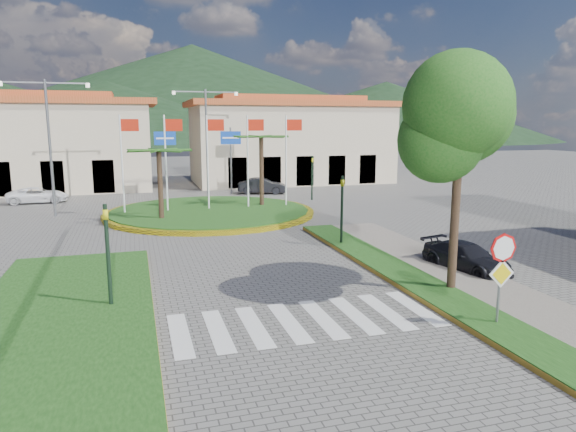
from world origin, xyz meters
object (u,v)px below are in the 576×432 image
object	(u,v)px
stop_sign	(502,265)
car_dark_b	(262,186)
roundabout_island	(210,212)
car_dark_a	(126,181)
deciduous_tree	(460,134)
car_side_right	(466,257)
white_van	(38,195)

from	to	relation	value
stop_sign	car_dark_b	distance (m)	28.38
roundabout_island	car_dark_b	bearing A→B (deg)	57.33
roundabout_island	stop_sign	bearing A→B (deg)	-76.27
stop_sign	car_dark_a	xyz separation A→B (m)	(-9.96, 34.86, -1.17)
deciduous_tree	car_side_right	xyz separation A→B (m)	(2.00, 2.00, -4.65)
stop_sign	white_van	distance (m)	32.33
roundabout_island	car_dark_b	distance (m)	9.89
roundabout_island	white_van	bearing A→B (deg)	143.32
car_side_right	white_van	bearing A→B (deg)	115.35
roundabout_island	car_dark_b	world-z (taller)	roundabout_island
car_dark_a	car_side_right	distance (m)	32.36
white_van	car_dark_a	size ratio (longest dim) A/B	1.09
car_dark_a	car_dark_b	world-z (taller)	car_dark_a
stop_sign	white_van	size ratio (longest dim) A/B	0.66
roundabout_island	white_van	world-z (taller)	roundabout_island
car_dark_b	car_side_right	world-z (taller)	car_dark_b
white_van	car_side_right	distance (m)	29.57
car_side_right	deciduous_tree	bearing A→B (deg)	-148.17
white_van	car_side_right	world-z (taller)	white_van
stop_sign	car_side_right	xyz separation A→B (m)	(2.60, 5.04, -1.26)
stop_sign	car_dark_a	size ratio (longest dim) A/B	0.72
car_dark_a	car_dark_b	distance (m)	12.27
roundabout_island	car_dark_a	bearing A→B (deg)	108.86
deciduous_tree	white_van	bearing A→B (deg)	123.15
stop_sign	car_dark_b	xyz separation A→B (m)	(0.44, 28.35, -1.17)
deciduous_tree	white_van	world-z (taller)	deciduous_tree
deciduous_tree	car_dark_b	world-z (taller)	deciduous_tree
stop_sign	white_van	world-z (taller)	stop_sign
car_dark_a	roundabout_island	bearing A→B (deg)	-172.78
roundabout_island	deciduous_tree	bearing A→B (deg)	-72.09
roundabout_island	car_dark_b	xyz separation A→B (m)	(5.33, 8.32, 0.45)
car_dark_b	roundabout_island	bearing A→B (deg)	163.75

